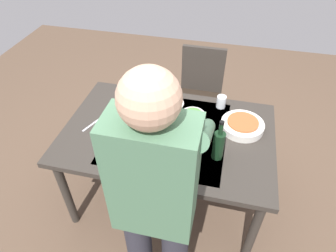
{
  "coord_description": "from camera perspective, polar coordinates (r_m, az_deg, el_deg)",
  "views": [
    {
      "loc": [
        -0.35,
        1.5,
        2.15
      ],
      "look_at": [
        0.0,
        0.0,
        0.79
      ],
      "focal_mm": 31.84,
      "sensor_mm": 36.0,
      "label": 1
    }
  ],
  "objects": [
    {
      "name": "wine_glass_left",
      "position": [
        2.28,
        -7.35,
        6.19
      ],
      "size": [
        0.07,
        0.07,
        0.15
      ],
      "color": "white",
      "rests_on": "dining_table"
    },
    {
      "name": "water_cup_near_right",
      "position": [
        2.45,
        -8.17,
        7.13
      ],
      "size": [
        0.07,
        0.07,
        0.09
      ],
      "primitive_type": "cylinder",
      "color": "silver",
      "rests_on": "dining_table"
    },
    {
      "name": "wine_glass_right",
      "position": [
        2.0,
        2.61,
        0.61
      ],
      "size": [
        0.07,
        0.07,
        0.15
      ],
      "color": "white",
      "rests_on": "dining_table"
    },
    {
      "name": "table_fork",
      "position": [
        2.21,
        -14.32,
        0.3
      ],
      "size": [
        0.08,
        0.17,
        0.0
      ],
      "primitive_type": "cube",
      "rotation": [
        0.0,
        0.0,
        -0.39
      ],
      "color": "silver",
      "rests_on": "dining_table"
    },
    {
      "name": "dining_table",
      "position": [
        2.14,
        -0.0,
        -2.47
      ],
      "size": [
        1.47,
        0.96,
        0.74
      ],
      "color": "#332D28",
      "rests_on": "ground_plane"
    },
    {
      "name": "water_cup_near_left",
      "position": [
        2.31,
        10.16,
        4.6
      ],
      "size": [
        0.07,
        0.07,
        0.1
      ],
      "primitive_type": "cylinder",
      "color": "silver",
      "rests_on": "dining_table"
    },
    {
      "name": "chair_near",
      "position": [
        2.87,
        6.17,
        6.92
      ],
      "size": [
        0.4,
        0.4,
        0.91
      ],
      "color": "black",
      "rests_on": "ground_plane"
    },
    {
      "name": "ground_plane",
      "position": [
        2.64,
        -0.0,
        -12.88
      ],
      "size": [
        6.0,
        6.0,
        0.0
      ],
      "primitive_type": "plane",
      "color": "brown"
    },
    {
      "name": "wine_bottle",
      "position": [
        1.86,
        9.65,
        -3.52
      ],
      "size": [
        0.07,
        0.07,
        0.3
      ],
      "color": "black",
      "rests_on": "dining_table"
    },
    {
      "name": "dinner_plate_near",
      "position": [
        2.33,
        0.22,
        4.38
      ],
      "size": [
        0.23,
        0.23,
        0.01
      ],
      "primitive_type": "cylinder",
      "color": "silver",
      "rests_on": "dining_table"
    },
    {
      "name": "serving_bowl_pasta",
      "position": [
        2.15,
        14.05,
        0.16
      ],
      "size": [
        0.3,
        0.3,
        0.07
      ],
      "color": "silver",
      "rests_on": "dining_table"
    },
    {
      "name": "side_bowl_salad",
      "position": [
        2.17,
        4.76,
        1.81
      ],
      "size": [
        0.18,
        0.18,
        0.07
      ],
      "color": "silver",
      "rests_on": "dining_table"
    },
    {
      "name": "person_server",
      "position": [
        1.42,
        -2.36,
        -14.7
      ],
      "size": [
        0.42,
        0.61,
        1.69
      ],
      "color": "#2D2D38",
      "rests_on": "ground_plane"
    },
    {
      "name": "table_knife",
      "position": [
        1.89,
        2.48,
        -6.85
      ],
      "size": [
        0.08,
        0.19,
        0.0
      ],
      "primitive_type": "cube",
      "rotation": [
        0.0,
        0.0,
        -0.34
      ],
      "color": "silver",
      "rests_on": "dining_table"
    }
  ]
}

